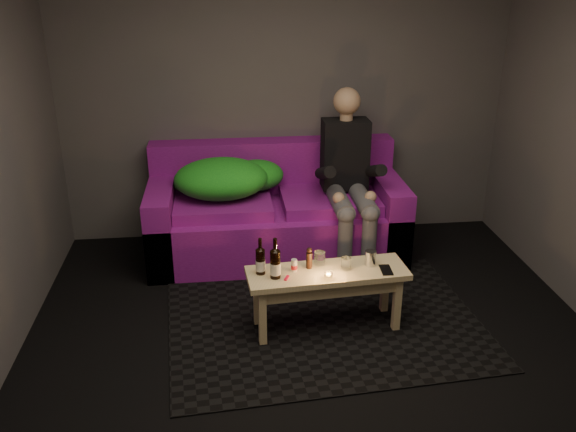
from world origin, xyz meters
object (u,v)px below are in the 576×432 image
object	(u,v)px
sofa	(276,215)
beer_bottle_a	(260,261)
steel_cup	(370,258)
coffee_table	(327,281)
person	(348,175)
beer_bottle_b	(275,263)

from	to	relation	value
sofa	beer_bottle_a	distance (m)	1.31
steel_cup	coffee_table	bearing A→B (deg)	-170.96
person	steel_cup	distance (m)	1.09
beer_bottle_b	beer_bottle_a	bearing A→B (deg)	143.98
sofa	steel_cup	xyz separation A→B (m)	(0.55, -1.24, 0.17)
person	coffee_table	bearing A→B (deg)	-108.17
beer_bottle_a	beer_bottle_b	xyz separation A→B (m)	(0.10, -0.07, 0.01)
coffee_table	steel_cup	world-z (taller)	steel_cup
beer_bottle_b	coffee_table	bearing A→B (deg)	9.21
beer_bottle_b	steel_cup	size ratio (longest dim) A/B	2.69
person	coffee_table	distance (m)	1.23
person	coffee_table	world-z (taller)	person
steel_cup	beer_bottle_b	bearing A→B (deg)	-170.87
sofa	person	world-z (taller)	person
sofa	person	xyz separation A→B (m)	(0.61, -0.18, 0.42)
person	steel_cup	world-z (taller)	person
beer_bottle_a	beer_bottle_b	world-z (taller)	beer_bottle_b
person	steel_cup	bearing A→B (deg)	-92.74
coffee_table	beer_bottle_a	world-z (taller)	beer_bottle_a
steel_cup	person	bearing A→B (deg)	87.26
person	beer_bottle_a	bearing A→B (deg)	-126.92
sofa	beer_bottle_b	size ratio (longest dim) A/B	7.53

